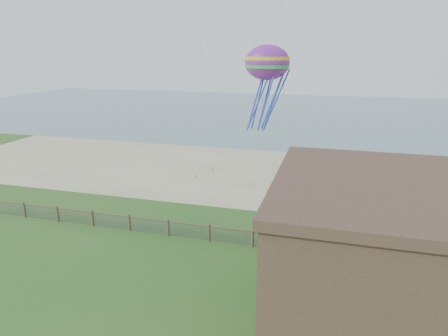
% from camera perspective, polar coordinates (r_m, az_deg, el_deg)
% --- Properties ---
extents(ground, '(160.00, 160.00, 0.00)m').
position_cam_1_polar(ground, '(22.80, -6.89, -16.90)').
color(ground, '#295A1F').
rests_on(ground, ground).
extents(sand_beach, '(72.00, 20.00, 0.02)m').
position_cam_1_polar(sand_beach, '(42.11, 4.45, -0.78)').
color(sand_beach, tan).
rests_on(sand_beach, ground).
extents(ocean, '(160.00, 68.00, 0.02)m').
position_cam_1_polar(ocean, '(84.75, 10.32, 7.82)').
color(ocean, slate).
rests_on(ocean, ground).
extents(chainlink_fence, '(36.20, 0.20, 1.25)m').
position_cam_1_polar(chainlink_fence, '(27.43, -2.14, -9.34)').
color(chainlink_fence, brown).
rests_on(chainlink_fence, ground).
extents(motel_deck, '(15.00, 2.00, 0.50)m').
position_cam_1_polar(motel_deck, '(26.19, 26.18, -13.26)').
color(motel_deck, brown).
rests_on(motel_deck, ground).
extents(picnic_table, '(2.01, 1.73, 0.72)m').
position_cam_1_polar(picnic_table, '(25.44, 15.35, -12.67)').
color(picnic_table, brown).
rests_on(picnic_table, ground).
extents(octopus_kite, '(3.94, 3.06, 7.39)m').
position_cam_1_polar(octopus_kite, '(33.17, 6.08, 11.48)').
color(octopus_kite, '#EA2449').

